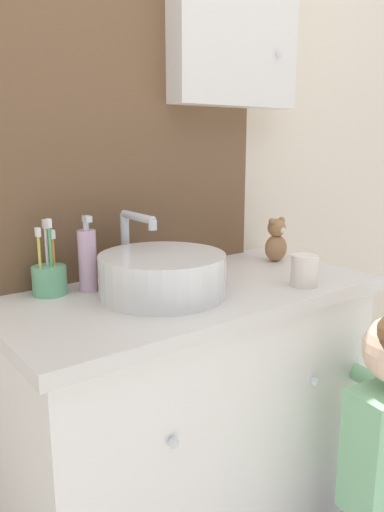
{
  "coord_description": "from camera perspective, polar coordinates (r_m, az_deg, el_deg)",
  "views": [
    {
      "loc": [
        -0.76,
        -0.66,
        1.24
      ],
      "look_at": [
        -0.03,
        0.3,
        0.96
      ],
      "focal_mm": 35.0,
      "sensor_mm": 36.0,
      "label": 1
    }
  ],
  "objects": [
    {
      "name": "sink_basin",
      "position": [
        1.24,
        -3.48,
        -2.0
      ],
      "size": [
        0.31,
        0.37,
        0.2
      ],
      "color": "silver",
      "rests_on": "vanity_counter"
    },
    {
      "name": "soap_dispenser",
      "position": [
        1.3,
        -11.84,
        -0.41
      ],
      "size": [
        0.05,
        0.05,
        0.2
      ],
      "color": "#CCA3BC",
      "rests_on": "vanity_counter"
    },
    {
      "name": "drinking_cup",
      "position": [
        1.36,
        12.71,
        -1.64
      ],
      "size": [
        0.07,
        0.07,
        0.08
      ],
      "primitive_type": "cylinder",
      "color": "silver",
      "rests_on": "vanity_counter"
    },
    {
      "name": "wall_back",
      "position": [
        1.5,
        -6.19,
        14.45
      ],
      "size": [
        3.2,
        0.18,
        2.5
      ],
      "color": "beige",
      "rests_on": "ground_plane"
    },
    {
      "name": "toothbrush_holder",
      "position": [
        1.3,
        -15.99,
        -2.41
      ],
      "size": [
        0.09,
        0.09,
        0.19
      ],
      "color": "#66B27F",
      "rests_on": "vanity_counter"
    },
    {
      "name": "teddy_bear",
      "position": [
        1.61,
        9.6,
        1.74
      ],
      "size": [
        0.08,
        0.07,
        0.14
      ],
      "color": "#9E7047",
      "rests_on": "vanity_counter"
    },
    {
      "name": "vanity_counter",
      "position": [
        1.5,
        -0.1,
        -19.5
      ],
      "size": [
        1.01,
        0.5,
        0.86
      ],
      "color": "silver",
      "rests_on": "ground_plane"
    }
  ]
}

